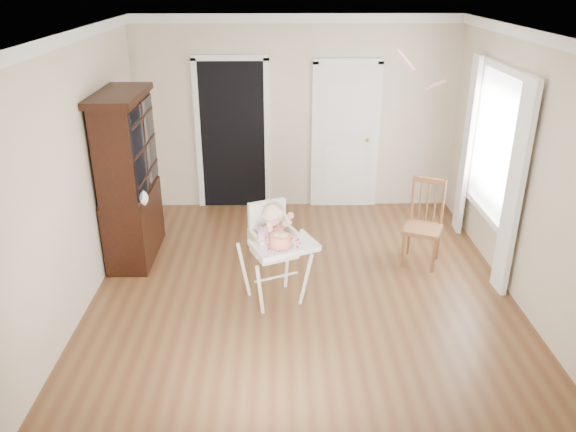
{
  "coord_description": "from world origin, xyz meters",
  "views": [
    {
      "loc": [
        -0.25,
        -5.27,
        3.21
      ],
      "look_at": [
        -0.16,
        -0.25,
        1.01
      ],
      "focal_mm": 35.0,
      "sensor_mm": 36.0,
      "label": 1
    }
  ],
  "objects_px": {
    "sippy_cup": "(261,236)",
    "high_chair": "(274,243)",
    "cake": "(280,241)",
    "dining_chair": "(423,226)",
    "china_cabinet": "(129,178)"
  },
  "relations": [
    {
      "from": "high_chair",
      "to": "dining_chair",
      "type": "bearing_deg",
      "value": 1.73
    },
    {
      "from": "cake",
      "to": "china_cabinet",
      "type": "xyz_separation_m",
      "value": [
        -1.75,
        1.29,
        0.19
      ]
    },
    {
      "from": "high_chair",
      "to": "sippy_cup",
      "type": "distance_m",
      "value": 0.27
    },
    {
      "from": "china_cabinet",
      "to": "dining_chair",
      "type": "distance_m",
      "value": 3.47
    },
    {
      "from": "cake",
      "to": "dining_chair",
      "type": "xyz_separation_m",
      "value": [
        1.68,
        1.07,
        -0.34
      ]
    },
    {
      "from": "sippy_cup",
      "to": "high_chair",
      "type": "bearing_deg",
      "value": 54.42
    },
    {
      "from": "high_chair",
      "to": "cake",
      "type": "xyz_separation_m",
      "value": [
        0.06,
        -0.25,
        0.14
      ]
    },
    {
      "from": "china_cabinet",
      "to": "sippy_cup",
      "type": "bearing_deg",
      "value": -38.08
    },
    {
      "from": "high_chair",
      "to": "dining_chair",
      "type": "distance_m",
      "value": 1.93
    },
    {
      "from": "cake",
      "to": "dining_chair",
      "type": "distance_m",
      "value": 2.02
    },
    {
      "from": "high_chair",
      "to": "dining_chair",
      "type": "relative_size",
      "value": 1.07
    },
    {
      "from": "sippy_cup",
      "to": "dining_chair",
      "type": "bearing_deg",
      "value": 28.04
    },
    {
      "from": "sippy_cup",
      "to": "dining_chair",
      "type": "xyz_separation_m",
      "value": [
        1.86,
        0.99,
        -0.36
      ]
    },
    {
      "from": "cake",
      "to": "china_cabinet",
      "type": "height_order",
      "value": "china_cabinet"
    },
    {
      "from": "cake",
      "to": "high_chair",
      "type": "bearing_deg",
      "value": 104.53
    }
  ]
}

